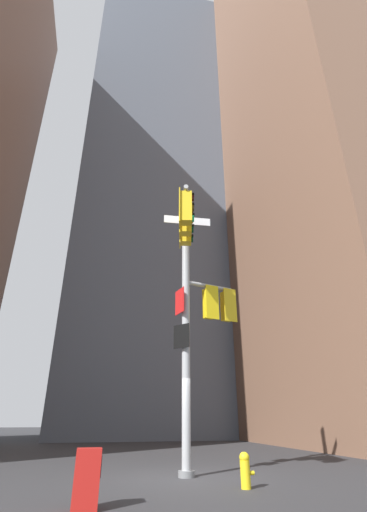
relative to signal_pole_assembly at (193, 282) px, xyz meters
The scene contains 6 objects.
ground 5.40m from the signal_pole_assembly, 109.04° to the left, with size 120.00×120.00×0.00m, color #2D2D30.
building_tower_right 26.58m from the signal_pole_assembly, 29.19° to the left, with size 15.49×15.49×50.68m, color brown.
building_mid_block 31.84m from the signal_pole_assembly, 83.52° to the left, with size 17.19×17.19×50.46m, color #4C5460.
signal_pole_assembly is the anchor object (origin of this frame).
fire_hydrant 5.28m from the signal_pole_assembly, 63.86° to the right, with size 0.33×0.23×0.73m.
newspaper_box 6.28m from the signal_pole_assembly, 134.37° to the right, with size 0.45×0.36×0.95m.
Camera 1 is at (-2.63, -10.71, 1.44)m, focal length 24.93 mm.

